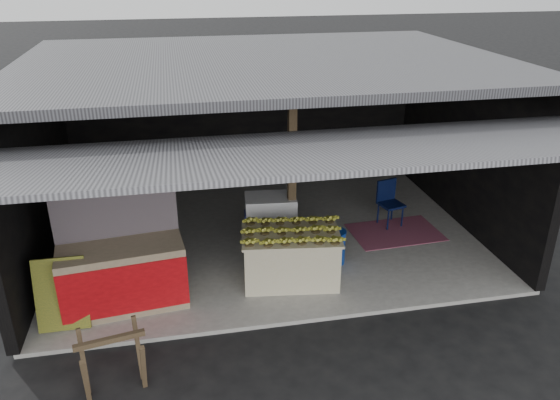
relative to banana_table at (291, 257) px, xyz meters
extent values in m
plane|color=black|center=(-0.09, -0.98, -0.44)|extent=(80.00, 80.00, 0.00)
cube|color=gray|center=(-0.09, 1.52, -0.41)|extent=(7.00, 5.00, 0.06)
cube|color=black|center=(-0.09, 4.02, 1.07)|extent=(7.00, 0.15, 2.90)
cube|color=black|center=(-3.59, 1.52, 1.07)|extent=(0.15, 5.00, 2.90)
cube|color=black|center=(3.41, 1.52, 1.07)|extent=(0.15, 5.00, 2.90)
cube|color=#232326|center=(-0.09, 1.52, 2.52)|extent=(7.20, 5.20, 0.12)
cube|color=#232326|center=(-0.09, -1.93, 2.29)|extent=(7.40, 2.47, 0.48)
cube|color=brown|center=(0.21, 0.92, 1.04)|extent=(0.12, 0.12, 2.85)
cube|color=beige|center=(0.00, 0.00, -0.02)|extent=(1.42, 0.97, 0.73)
cube|color=beige|center=(0.00, 0.00, 0.36)|extent=(1.49, 1.03, 0.04)
cube|color=white|center=(-0.10, 1.07, 0.06)|extent=(0.84, 0.60, 0.88)
cube|color=navy|center=(-0.10, 0.80, 0.10)|extent=(0.62, 0.08, 0.27)
cube|color=#B21414|center=(-0.10, 0.80, -0.21)|extent=(0.40, 0.05, 0.09)
cube|color=#998466|center=(-2.31, -0.17, 0.07)|extent=(1.67, 0.88, 0.90)
cube|color=red|center=(-2.31, -0.53, 0.07)|extent=(1.60, 0.20, 0.70)
cube|color=white|center=(-2.31, -0.54, 0.07)|extent=(0.54, 0.07, 0.18)
cube|color=navy|center=(-2.31, 0.13, 0.89)|extent=(1.60, 0.23, 0.75)
cube|color=black|center=(-3.05, -0.50, 0.09)|extent=(0.63, 0.28, 0.93)
cube|color=brown|center=(-2.60, -1.97, -0.07)|extent=(0.10, 0.28, 0.72)
cube|color=brown|center=(-2.02, -1.86, -0.07)|extent=(0.10, 0.28, 0.72)
cube|color=brown|center=(-2.67, -1.63, -0.07)|extent=(0.10, 0.28, 0.72)
cube|color=brown|center=(-2.09, -1.51, -0.07)|extent=(0.10, 0.28, 0.72)
cube|color=brown|center=(-2.35, -1.74, 0.24)|extent=(0.74, 0.20, 0.06)
cylinder|color=#0E369B|center=(0.76, 0.38, -0.13)|extent=(0.35, 0.35, 0.51)
cylinder|color=#0A1237|center=(1.99, 1.24, -0.18)|extent=(0.03, 0.03, 0.40)
cylinder|color=#0A1237|center=(2.28, 1.31, -0.18)|extent=(0.03, 0.03, 0.40)
cylinder|color=#0A1237|center=(1.91, 1.53, -0.18)|extent=(0.03, 0.03, 0.40)
cylinder|color=#0A1237|center=(2.20, 1.60, -0.18)|extent=(0.03, 0.03, 0.40)
cube|color=#0A1237|center=(2.09, 1.42, 0.01)|extent=(0.46, 0.46, 0.04)
cube|color=#0A1237|center=(2.05, 1.58, 0.22)|extent=(0.38, 0.13, 0.41)
cube|color=maroon|center=(2.09, 1.12, -0.38)|extent=(1.55, 1.08, 0.01)
cube|color=black|center=(-0.89, 3.92, 1.47)|extent=(0.32, 0.03, 0.42)
cube|color=#4C4C59|center=(-0.89, 3.90, 1.47)|extent=(0.26, 0.02, 0.34)
cube|color=black|center=(-0.29, 3.92, 1.49)|extent=(0.32, 0.03, 0.42)
cube|color=#4C4C59|center=(-0.29, 3.90, 1.49)|extent=(0.26, 0.02, 0.34)
cube|color=black|center=(0.41, 3.92, 1.51)|extent=(0.32, 0.03, 0.42)
cube|color=#4C4C59|center=(0.41, 3.90, 1.51)|extent=(0.26, 0.02, 0.34)
camera|label=1|loc=(-1.49, -6.66, 3.94)|focal=35.00mm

